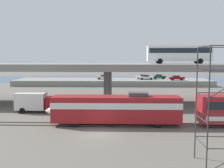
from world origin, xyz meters
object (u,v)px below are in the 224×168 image
Objects in this scene: service_truck_west at (37,102)px; scaffolding_tower at (222,103)px; parked_car_2 at (177,78)px; parked_car_4 at (103,77)px; parked_car_0 at (142,77)px; parked_car_1 at (146,77)px; parked_car_3 at (159,77)px; train_locomotive at (110,108)px; transit_bus_on_overpass at (179,53)px.

service_truck_west is 0.72× the size of scaffolding_tower.
parked_car_2 and parked_car_4 have the same top height.
parked_car_0 is 0.90× the size of parked_car_2.
scaffolding_tower is 2.09× the size of parked_car_2.
parked_car_1 and parked_car_2 have the same top height.
parked_car_4 is (-18.09, -2.68, -0.00)m from parked_car_3.
scaffolding_tower reaches higher than service_truck_west.
train_locomotive is 4.26× the size of parked_car_4.
scaffolding_tower reaches higher than parked_car_0.
transit_bus_on_overpass is 2.57× the size of parked_car_1.
transit_bus_on_overpass reaches higher than parked_car_0.
service_truck_west is at bearing 136.25° from scaffolding_tower.
train_locomotive is 3.68× the size of parked_car_1.
parked_car_3 is at bearing 34.39° from parked_car_1.
transit_bus_on_overpass is at bearing -101.61° from parked_car_2.
parked_car_2 reaches higher than service_truck_west.
parked_car_4 is (-12.60, -1.91, 0.00)m from parked_car_0.
transit_bus_on_overpass is 33.24m from parked_car_1.
train_locomotive reaches higher than parked_car_1.
parked_car_0 is 5.54m from parked_car_3.
parked_car_3 is (14.08, 53.22, 0.36)m from train_locomotive.
transit_bus_on_overpass is 35.61m from parked_car_0.
parked_car_3 is (25.91, 45.60, 0.91)m from service_truck_west.
service_truck_west is at bearing 65.51° from parked_car_0.
train_locomotive is 14.08m from service_truck_west.
parked_car_0 is at bearing -99.30° from train_locomotive.
scaffolding_tower reaches higher than parked_car_2.
service_truck_west is at bearing 79.67° from parked_car_4.
parked_car_1 and parked_car_3 have the same top height.
scaffolding_tower is at bearing -96.37° from transit_bus_on_overpass.
parked_car_4 is at bearing 173.44° from parked_car_2.
parked_car_4 is (-16.50, 32.80, -6.95)m from transit_bus_on_overpass.
parked_car_3 is (4.96, 65.65, -2.46)m from scaffolding_tower.
transit_bus_on_overpass reaches higher than parked_car_1.
parked_car_0 is 0.97× the size of parked_car_3.
train_locomotive reaches higher than parked_car_4.
service_truck_west is at bearing -127.14° from parked_car_2.
parked_car_3 is at bearing 60.40° from service_truck_west.
parked_car_0 is at bearing 155.89° from parked_car_2.
service_truck_west is 1.52× the size of parked_car_2.
parked_car_3 is (5.49, 0.77, 0.00)m from parked_car_0.
parked_car_3 is at bearing 131.07° from parked_car_2.
train_locomotive is 3.83× the size of parked_car_2.
service_truck_west is 1.46× the size of parked_car_1.
scaffolding_tower is at bearing 126.26° from train_locomotive.
parked_car_1 is (21.37, 42.49, 0.91)m from service_truck_west.
parked_car_2 is at bearing 78.39° from transit_bus_on_overpass.
transit_bus_on_overpass is 31.59m from parked_car_2.
parked_car_2 is at bearing 173.44° from parked_car_4.
parked_car_1 is 1.04× the size of parked_car_2.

